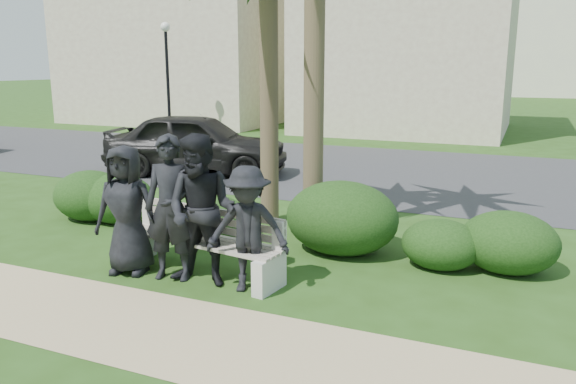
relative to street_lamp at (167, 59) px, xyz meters
name	(u,v)px	position (x,y,z in m)	size (l,w,h in m)	color
ground	(211,268)	(9.00, -12.00, -2.94)	(160.00, 160.00, 0.00)	#254413
footpath	(126,322)	(9.00, -13.80, -2.94)	(30.00, 1.60, 0.01)	tan
asphalt_street	(367,170)	(9.00, -4.00, -2.94)	(160.00, 8.00, 0.01)	#2D2D30
stucco_bldg_left	(187,45)	(-3.00, 6.00, 0.72)	(10.40, 8.40, 7.30)	tan
stucco_bldg_right	(410,42)	(8.00, 6.00, 0.72)	(8.40, 8.40, 7.30)	tan
street_lamp	(167,59)	(0.00, 0.00, 0.00)	(0.36, 0.36, 4.29)	black
park_bench	(200,246)	(8.96, -12.20, -2.56)	(2.48, 0.89, 0.84)	gray
man_a	(127,210)	(8.06, -12.54, -2.08)	(0.84, 0.55, 1.72)	black
man_b	(171,208)	(8.74, -12.50, -2.00)	(0.69, 0.45, 1.89)	black
man_c	(202,211)	(9.20, -12.52, -1.98)	(0.93, 0.73, 1.92)	black
man_d	(248,229)	(9.82, -12.48, -2.16)	(1.01, 0.58, 1.56)	black
hedge_a	(91,194)	(5.71, -10.65, -2.49)	(1.40, 1.16, 0.91)	black
hedge_b	(118,197)	(6.27, -10.60, -2.50)	(1.36, 1.12, 0.89)	black
hedge_c	(215,216)	(8.33, -10.73, -2.59)	(1.09, 0.90, 0.71)	black
hedge_d	(342,216)	(10.42, -10.60, -2.39)	(1.69, 1.40, 1.10)	black
hedge_e	(441,243)	(11.88, -10.73, -2.59)	(1.07, 0.89, 0.70)	black
hedge_f	(509,241)	(12.73, -10.50, -2.52)	(1.31, 1.08, 0.85)	black
car_a	(197,144)	(5.16, -6.22, -2.16)	(1.84, 4.58, 1.56)	black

